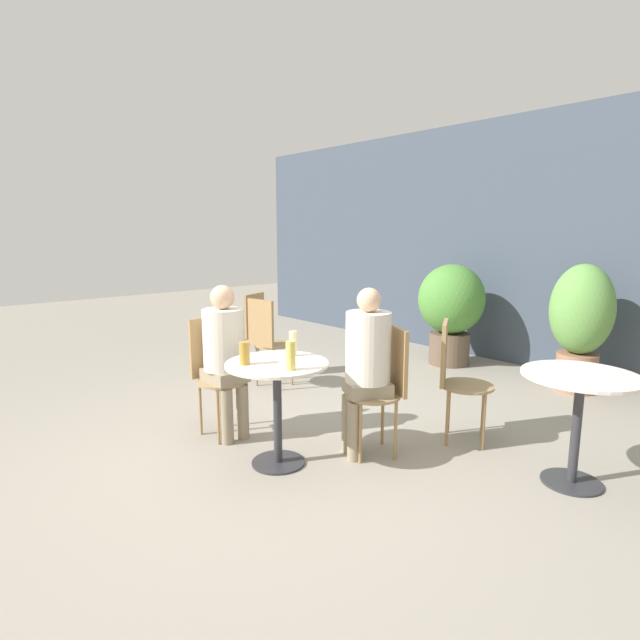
{
  "coord_description": "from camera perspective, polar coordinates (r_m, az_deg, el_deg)",
  "views": [
    {
      "loc": [
        2.79,
        -2.07,
        1.64
      ],
      "look_at": [
        0.1,
        0.33,
        0.99
      ],
      "focal_mm": 28.0,
      "sensor_mm": 36.0,
      "label": 1
    }
  ],
  "objects": [
    {
      "name": "bistro_chair_1",
      "position": [
        4.15,
        -11.87,
        -5.08
      ],
      "size": [
        0.41,
        0.41,
        0.95
      ],
      "rotation": [
        0.0,
        0.0,
        -4.68
      ],
      "color": "#997F56",
      "rests_on": "ground_plane"
    },
    {
      "name": "potted_plant_0",
      "position": [
        6.34,
        14.75,
        1.52
      ],
      "size": [
        0.81,
        0.81,
        1.24
      ],
      "color": "brown",
      "rests_on": "ground_plane"
    },
    {
      "name": "beer_glass_1",
      "position": [
        3.25,
        -3.37,
        -4.08
      ],
      "size": [
        0.06,
        0.06,
        0.19
      ],
      "color": "#DBC65B",
      "rests_on": "cafe_table_near"
    },
    {
      "name": "beer_glass_2",
      "position": [
        3.62,
        -3.09,
        -2.7
      ],
      "size": [
        0.06,
        0.06,
        0.18
      ],
      "color": "beige",
      "rests_on": "cafe_table_near"
    },
    {
      "name": "ground_plane",
      "position": [
        3.84,
        -4.87,
        -15.16
      ],
      "size": [
        20.0,
        20.0,
        0.0
      ],
      "primitive_type": "plane",
      "color": "gray"
    },
    {
      "name": "beer_glass_0",
      "position": [
        3.42,
        -8.57,
        -3.78
      ],
      "size": [
        0.07,
        0.07,
        0.16
      ],
      "color": "#B28433",
      "rests_on": "cafe_table_near"
    },
    {
      "name": "cafe_table_far",
      "position": [
        3.63,
        27.48,
        -8.17
      ],
      "size": [
        0.72,
        0.72,
        0.74
      ],
      "color": "#2D2D33",
      "rests_on": "ground_plane"
    },
    {
      "name": "seated_person_0",
      "position": [
        3.61,
        5.31,
        -4.28
      ],
      "size": [
        0.39,
        0.4,
        1.25
      ],
      "rotation": [
        0.0,
        0.0,
        -0.49
      ],
      "color": "gray",
      "rests_on": "ground_plane"
    },
    {
      "name": "bistro_chair_0",
      "position": [
        3.71,
        7.51,
        -6.76
      ],
      "size": [
        0.45,
        0.46,
        0.95
      ],
      "rotation": [
        0.0,
        0.0,
        -0.49
      ],
      "color": "#997F56",
      "rests_on": "ground_plane"
    },
    {
      "name": "bistro_chair_3",
      "position": [
        5.23,
        -6.09,
        -1.76
      ],
      "size": [
        0.41,
        0.43,
        0.95
      ],
      "rotation": [
        0.0,
        0.0,
        3.29
      ],
      "color": "#997F56",
      "rests_on": "ground_plane"
    },
    {
      "name": "seated_person_1",
      "position": [
        3.98,
        -10.8,
        -3.2
      ],
      "size": [
        0.34,
        0.33,
        1.23
      ],
      "rotation": [
        0.0,
        0.0,
        1.6
      ],
      "color": "gray",
      "rests_on": "ground_plane"
    },
    {
      "name": "potted_plant_1",
      "position": [
        5.72,
        27.66,
        0.08
      ],
      "size": [
        0.61,
        0.61,
        1.32
      ],
      "color": "#93664C",
      "rests_on": "ground_plane"
    },
    {
      "name": "bistro_chair_4",
      "position": [
        4.03,
        15.12,
        -5.64
      ],
      "size": [
        0.47,
        0.46,
        0.95
      ],
      "rotation": [
        0.0,
        0.0,
        2.12
      ],
      "color": "#997F56",
      "rests_on": "ground_plane"
    },
    {
      "name": "storefront_wall",
      "position": [
        6.51,
        23.07,
        8.12
      ],
      "size": [
        10.0,
        0.06,
        3.0
      ],
      "color": "#3D4756",
      "rests_on": "ground_plane"
    },
    {
      "name": "bistro_chair_2",
      "position": [
        5.72,
        -8.16,
        -0.78
      ],
      "size": [
        0.45,
        0.44,
        0.95
      ],
      "rotation": [
        0.0,
        0.0,
        5.06
      ],
      "color": "#997F56",
      "rests_on": "ground_plane"
    },
    {
      "name": "cafe_table_near",
      "position": [
        3.51,
        -4.92,
        -7.65
      ],
      "size": [
        0.72,
        0.72,
        0.74
      ],
      "color": "#2D2D33",
      "rests_on": "ground_plane"
    }
  ]
}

